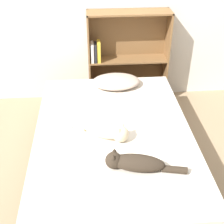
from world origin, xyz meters
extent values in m
plane|color=#997F60|center=(0.00, 0.00, 0.00)|extent=(8.00, 8.00, 0.00)
cube|color=brown|center=(0.00, 0.00, 0.14)|extent=(1.42, 2.04, 0.28)
cube|color=beige|center=(0.00, 0.00, 0.37)|extent=(1.38, 1.98, 0.18)
ellipsoid|color=#B29E8E|center=(0.09, 0.81, 0.52)|extent=(0.52, 0.36, 0.11)
ellipsoid|color=beige|center=(-0.09, -0.06, 0.53)|extent=(0.42, 0.33, 0.14)
sphere|color=beige|center=(0.05, -0.14, 0.53)|extent=(0.14, 0.14, 0.14)
cone|color=beige|center=(0.07, -0.10, 0.61)|extent=(0.04, 0.04, 0.03)
cone|color=beige|center=(0.03, -0.17, 0.61)|extent=(0.04, 0.04, 0.03)
cylinder|color=beige|center=(-0.32, 0.07, 0.49)|extent=(0.18, 0.14, 0.06)
ellipsoid|color=#33281E|center=(0.14, -0.48, 0.52)|extent=(0.44, 0.23, 0.12)
sphere|color=#33281E|center=(-0.03, -0.45, 0.53)|extent=(0.13, 0.13, 0.13)
cone|color=#33281E|center=(-0.04, -0.48, 0.60)|extent=(0.04, 0.04, 0.03)
cone|color=#33281E|center=(-0.02, -0.41, 0.60)|extent=(0.04, 0.04, 0.03)
cylinder|color=#33281E|center=(0.42, -0.54, 0.49)|extent=(0.19, 0.09, 0.05)
cube|color=brown|center=(-0.19, 1.27, 0.57)|extent=(0.02, 0.26, 1.14)
cube|color=brown|center=(0.75, 1.27, 0.57)|extent=(0.02, 0.26, 1.14)
cube|color=brown|center=(0.28, 1.27, 0.01)|extent=(0.96, 0.26, 0.02)
cube|color=brown|center=(0.28, 1.27, 1.13)|extent=(0.96, 0.26, 0.02)
cube|color=brown|center=(0.28, 1.27, 0.57)|extent=(0.92, 0.26, 0.02)
cube|color=brown|center=(0.28, 1.39, 0.57)|extent=(0.96, 0.02, 1.14)
cube|color=beige|center=(-0.15, 1.23, 0.69)|extent=(0.03, 0.16, 0.22)
cube|color=#232328|center=(-0.11, 1.23, 0.69)|extent=(0.02, 0.16, 0.21)
cube|color=gold|center=(-0.07, 1.23, 0.70)|extent=(0.04, 0.16, 0.24)
camera|label=1|loc=(-0.18, -2.19, 2.15)|focal=50.00mm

